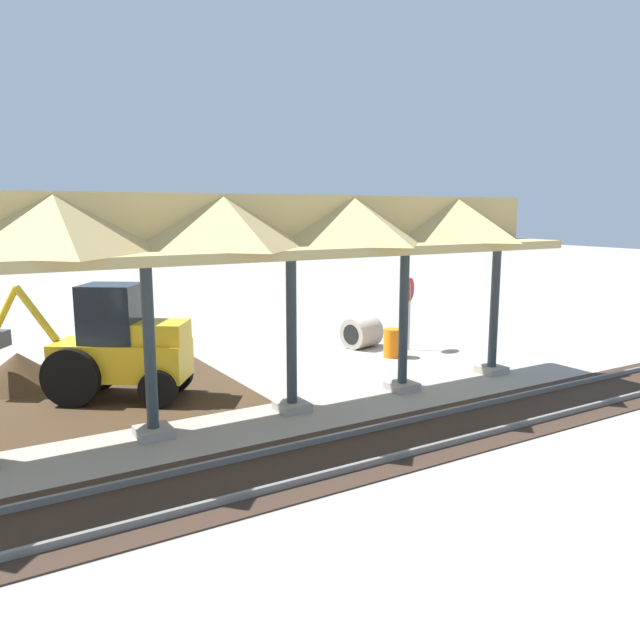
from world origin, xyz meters
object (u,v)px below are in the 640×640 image
at_px(traffic_barrel, 392,343).
at_px(concrete_pipe, 361,332).
at_px(stop_sign, 410,298).
at_px(backhoe, 116,348).

bearing_deg(traffic_barrel, concrete_pipe, -88.64).
distance_m(stop_sign, concrete_pipe, 1.99).
bearing_deg(backhoe, traffic_barrel, 179.70).
distance_m(backhoe, traffic_barrel, 8.50).
xyz_separation_m(concrete_pipe, traffic_barrel, (-0.04, 1.63, -0.07)).
xyz_separation_m(backhoe, concrete_pipe, (-8.42, -1.59, -0.75)).
height_order(stop_sign, traffic_barrel, stop_sign).
distance_m(stop_sign, backhoe, 9.58).
bearing_deg(concrete_pipe, traffic_barrel, 91.36).
bearing_deg(stop_sign, concrete_pipe, -44.19).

